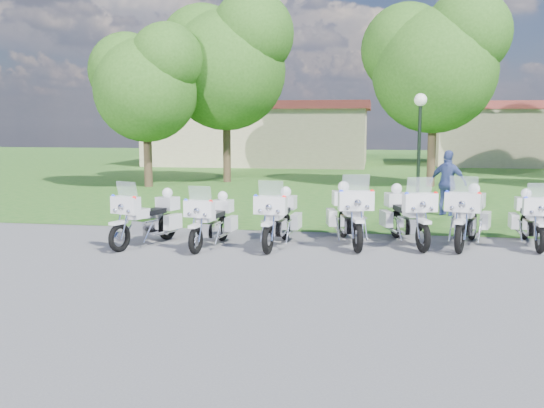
% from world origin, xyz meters
% --- Properties ---
extents(ground, '(100.00, 100.00, 0.00)m').
position_xyz_m(ground, '(0.00, 0.00, 0.00)').
color(ground, '#57575C').
rests_on(ground, ground).
extents(grass_lawn, '(100.00, 48.00, 0.01)m').
position_xyz_m(grass_lawn, '(0.00, 27.00, 0.00)').
color(grass_lawn, '#225E1D').
rests_on(grass_lawn, ground).
extents(motorcycle_0, '(1.22, 2.16, 1.51)m').
position_xyz_m(motorcycle_0, '(-3.50, 0.82, 0.63)').
color(motorcycle_0, black).
rests_on(motorcycle_0, ground).
extents(motorcycle_1, '(0.87, 2.14, 1.44)m').
position_xyz_m(motorcycle_1, '(-2.01, 0.88, 0.60)').
color(motorcycle_1, black).
rests_on(motorcycle_1, ground).
extents(motorcycle_2, '(0.87, 2.31, 1.55)m').
position_xyz_m(motorcycle_2, '(-0.54, 1.21, 0.65)').
color(motorcycle_2, black).
rests_on(motorcycle_2, ground).
extents(motorcycle_3, '(1.16, 2.46, 1.67)m').
position_xyz_m(motorcycle_3, '(1.02, 1.71, 0.70)').
color(motorcycle_3, black).
rests_on(motorcycle_3, ground).
extents(motorcycle_4, '(1.24, 2.33, 1.61)m').
position_xyz_m(motorcycle_4, '(2.34, 1.91, 0.67)').
color(motorcycle_4, black).
rests_on(motorcycle_4, ground).
extents(motorcycle_5, '(1.26, 2.38, 1.65)m').
position_xyz_m(motorcycle_5, '(3.70, 1.94, 0.69)').
color(motorcycle_5, black).
rests_on(motorcycle_5, ground).
extents(motorcycle_6, '(0.76, 2.23, 1.50)m').
position_xyz_m(motorcycle_6, '(5.13, 2.21, 0.63)').
color(motorcycle_6, black).
rests_on(motorcycle_6, ground).
extents(lamp_post, '(0.44, 0.44, 3.78)m').
position_xyz_m(lamp_post, '(3.11, 9.56, 2.88)').
color(lamp_post, black).
rests_on(lamp_post, ground).
extents(tree_0, '(5.20, 4.44, 6.93)m').
position_xyz_m(tree_0, '(-8.15, 12.86, 4.58)').
color(tree_0, '#38281C').
rests_on(tree_0, ground).
extents(tree_1, '(6.45, 5.51, 8.60)m').
position_xyz_m(tree_1, '(-5.28, 15.49, 5.69)').
color(tree_1, '#38281C').
rests_on(tree_1, ground).
extents(tree_2, '(6.19, 5.28, 8.25)m').
position_xyz_m(tree_2, '(3.98, 15.00, 5.46)').
color(tree_2, '#38281C').
rests_on(tree_2, ground).
extents(building_west, '(14.56, 8.32, 4.10)m').
position_xyz_m(building_west, '(-6.00, 28.00, 2.07)').
color(building_west, tan).
rests_on(building_west, ground).
extents(building_east, '(11.44, 7.28, 4.10)m').
position_xyz_m(building_east, '(11.00, 30.00, 2.07)').
color(building_east, tan).
rests_on(building_east, ground).
extents(bystander_c, '(1.23, 0.98, 1.95)m').
position_xyz_m(bystander_c, '(3.76, 6.46, 0.98)').
color(bystander_c, '#394889').
rests_on(bystander_c, ground).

